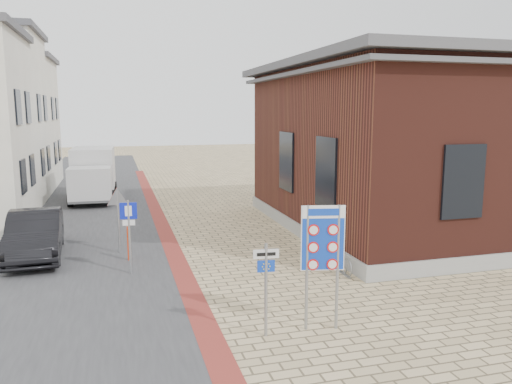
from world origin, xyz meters
TOP-DOWN VIEW (x-y plane):
  - ground at (0.00, 0.00)m, footprint 120.00×120.00m
  - road_strip at (-5.50, 15.00)m, footprint 7.00×60.00m
  - curb_strip at (-2.00, 10.00)m, footprint 0.60×40.00m
  - brick_building at (8.99, 7.00)m, footprint 13.00×13.00m
  - bike_rack at (2.65, 2.20)m, footprint 0.08×1.80m
  - sedan at (-6.50, 6.32)m, footprint 1.91×4.76m
  - box_truck at (-5.02, 17.07)m, footprint 2.46×5.48m
  - border_sign at (0.50, -1.50)m, footprint 0.96×0.25m
  - essen_sign at (-0.80, -1.50)m, footprint 0.56×0.09m
  - parking_sign at (-3.50, 3.61)m, footprint 0.50×0.08m
  - yield_sign at (-3.80, 6.00)m, footprint 0.80×0.13m
  - bollard at (-3.50, 5.00)m, footprint 0.13×0.13m

SIDE VIEW (x-z plane):
  - ground at x=0.00m, z-range 0.00..0.00m
  - road_strip at x=-5.50m, z-range 0.00..0.02m
  - curb_strip at x=-2.00m, z-range 0.00..0.03m
  - bike_rack at x=2.65m, z-range -0.04..0.56m
  - bollard at x=-3.50m, z-range 0.00..1.14m
  - sedan at x=-6.50m, z-range 0.00..1.54m
  - essen_sign at x=-0.80m, z-range 0.31..2.38m
  - box_truck at x=-5.02m, z-range 0.05..2.87m
  - parking_sign at x=-3.50m, z-range 0.39..2.64m
  - yield_sign at x=-3.80m, z-range 0.58..2.83m
  - border_sign at x=0.50m, z-range 0.62..3.46m
  - brick_building at x=8.99m, z-range 0.09..6.89m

